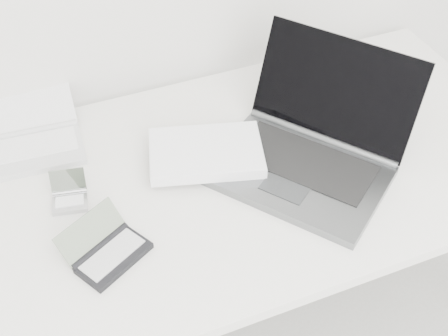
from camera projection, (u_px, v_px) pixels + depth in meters
name	position (u px, v px, depth m)	size (l,w,h in m)	color
desk	(229.00, 185.00, 1.58)	(1.60, 0.80, 0.73)	white
laptop_large	(281.00, 150.00, 1.54)	(0.67, 0.57, 0.27)	slate
netbook_open_white	(36.00, 139.00, 1.61)	(0.25, 0.31, 0.05)	silver
pda_silver	(69.00, 197.00, 1.47)	(0.10, 0.10, 0.07)	#B7B7BC
palmtop_charcoal	(107.00, 251.00, 1.35)	(0.20, 0.19, 0.08)	black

